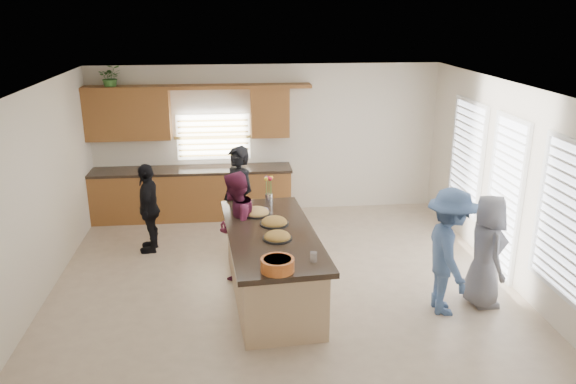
{
  "coord_description": "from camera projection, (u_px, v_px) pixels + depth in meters",
  "views": [
    {
      "loc": [
        -0.65,
        -7.38,
        3.79
      ],
      "look_at": [
        0.16,
        0.55,
        1.15
      ],
      "focal_mm": 35.0,
      "sensor_mm": 36.0,
      "label": 1
    }
  ],
  "objects": [
    {
      "name": "platter_back",
      "position": [
        257.0,
        213.0,
        8.05
      ],
      "size": [
        0.4,
        0.4,
        0.16
      ],
      "color": "black",
      "rests_on": "island"
    },
    {
      "name": "potted_plant",
      "position": [
        111.0,
        77.0,
        9.8
      ],
      "size": [
        0.45,
        0.41,
        0.43
      ],
      "primitive_type": "imported",
      "rotation": [
        0.0,
        0.0,
        0.2
      ],
      "color": "#3D762F",
      "rests_on": "back_cabinetry"
    },
    {
      "name": "platter_front",
      "position": [
        277.0,
        237.0,
        7.2
      ],
      "size": [
        0.38,
        0.38,
        0.15
      ],
      "color": "black",
      "rests_on": "island"
    },
    {
      "name": "woman_right_back",
      "position": [
        449.0,
        252.0,
        7.1
      ],
      "size": [
        0.72,
        1.13,
        1.67
      ],
      "primitive_type": "imported",
      "rotation": [
        0.0,
        0.0,
        1.48
      ],
      "color": "#3F5A8A",
      "rests_on": "ground"
    },
    {
      "name": "floor",
      "position": [
        281.0,
        278.0,
        8.22
      ],
      "size": [
        6.5,
        6.5,
        0.0
      ],
      "primitive_type": "plane",
      "color": "beige",
      "rests_on": "ground"
    },
    {
      "name": "plate_stack",
      "position": [
        261.0,
        211.0,
        8.11
      ],
      "size": [
        0.22,
        0.22,
        0.06
      ],
      "primitive_type": "cylinder",
      "color": "#A985C2",
      "rests_on": "island"
    },
    {
      "name": "flower_vase",
      "position": [
        269.0,
        189.0,
        8.39
      ],
      "size": [
        0.14,
        0.14,
        0.44
      ],
      "color": "silver",
      "rests_on": "island"
    },
    {
      "name": "platter_mid",
      "position": [
        274.0,
        223.0,
        7.68
      ],
      "size": [
        0.4,
        0.4,
        0.16
      ],
      "color": "black",
      "rests_on": "island"
    },
    {
      "name": "right_wall_glazing",
      "position": [
        507.0,
        187.0,
        7.99
      ],
      "size": [
        0.06,
        4.0,
        2.25
      ],
      "color": "white",
      "rests_on": "ground"
    },
    {
      "name": "back_cabinetry",
      "position": [
        189.0,
        170.0,
        10.38
      ],
      "size": [
        4.08,
        0.66,
        2.46
      ],
      "color": "#915C2A",
      "rests_on": "ground"
    },
    {
      "name": "woman_left_front",
      "position": [
        149.0,
        208.0,
        8.97
      ],
      "size": [
        0.37,
        0.86,
        1.46
      ],
      "primitive_type": "imported",
      "rotation": [
        0.0,
        0.0,
        -1.59
      ],
      "color": "black",
      "rests_on": "ground"
    },
    {
      "name": "salad_bowl",
      "position": [
        277.0,
        264.0,
        6.32
      ],
      "size": [
        0.39,
        0.39,
        0.15
      ],
      "color": "#CB6125",
      "rests_on": "island"
    },
    {
      "name": "room_shell",
      "position": [
        281.0,
        153.0,
        7.63
      ],
      "size": [
        6.52,
        6.02,
        2.81
      ],
      "color": "silver",
      "rests_on": "ground"
    },
    {
      "name": "woman_right_front",
      "position": [
        486.0,
        251.0,
        7.31
      ],
      "size": [
        0.51,
        0.76,
        1.52
      ],
      "primitive_type": "imported",
      "rotation": [
        0.0,
        0.0,
        1.54
      ],
      "color": "slate",
      "rests_on": "ground"
    },
    {
      "name": "woman_left_mid",
      "position": [
        235.0,
        225.0,
        8.08
      ],
      "size": [
        0.88,
        0.96,
        1.59
      ],
      "primitive_type": "imported",
      "rotation": [
        0.0,
        0.0,
        -2.03
      ],
      "color": "#5C1B35",
      "rests_on": "ground"
    },
    {
      "name": "island",
      "position": [
        271.0,
        266.0,
        7.6
      ],
      "size": [
        1.36,
        2.78,
        0.95
      ],
      "rotation": [
        0.0,
        0.0,
        0.08
      ],
      "color": "tan",
      "rests_on": "ground"
    },
    {
      "name": "clear_cup",
      "position": [
        314.0,
        257.0,
        6.57
      ],
      "size": [
        0.08,
        0.08,
        0.11
      ],
      "primitive_type": "cylinder",
      "color": "white",
      "rests_on": "island"
    },
    {
      "name": "woman_left_back",
      "position": [
        239.0,
        202.0,
        8.78
      ],
      "size": [
        0.71,
        0.77,
        1.77
      ],
      "primitive_type": "imported",
      "rotation": [
        0.0,
        0.0,
        -0.97
      ],
      "color": "black",
      "rests_on": "ground"
    }
  ]
}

